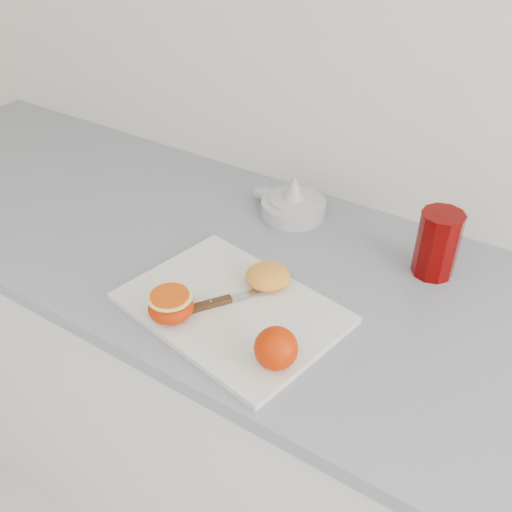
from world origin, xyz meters
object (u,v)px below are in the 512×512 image
Objects in this scene: red_tumbler at (437,246)px; counter at (286,425)px; cutting_board at (231,308)px; half_orange at (171,306)px; citrus_juicer at (293,204)px.

counter is at bearing -145.48° from red_tumbler.
cutting_board is 0.39m from red_tumbler.
counter is 0.47m from cutting_board.
red_tumbler reaches higher than cutting_board.
citrus_juicer is (-0.01, 0.41, -0.01)m from half_orange.
half_orange reaches higher than cutting_board.
half_orange is at bearing -130.33° from cutting_board.
counter is at bearing 76.15° from cutting_board.
half_orange is 0.59× the size of red_tumbler.
cutting_board is (-0.04, -0.15, 0.45)m from counter.
cutting_board is at bearing -77.82° from citrus_juicer.
citrus_juicer reaches higher than counter.
citrus_juicer reaches higher than half_orange.
red_tumbler is (0.32, 0.37, 0.02)m from half_orange.
red_tumbler is at bearing 49.68° from cutting_board.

